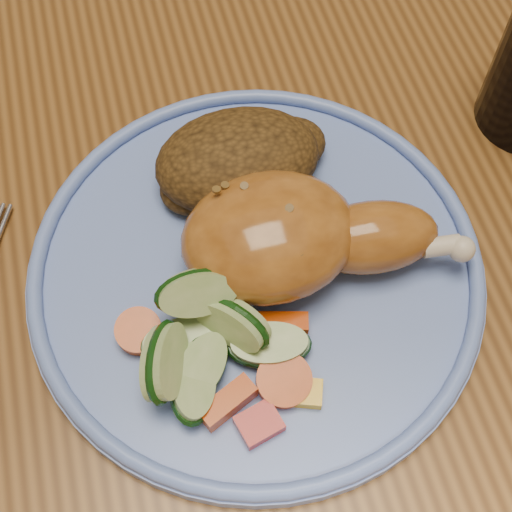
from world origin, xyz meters
name	(u,v)px	position (x,y,z in m)	size (l,w,h in m)	color
ground	(249,432)	(0.00, 0.00, 0.00)	(4.00, 4.00, 0.00)	#51321B
dining_table	(242,220)	(0.00, 0.00, 0.67)	(0.90, 1.40, 0.75)	brown
plate	(256,272)	(-0.01, -0.09, 0.76)	(0.29, 0.29, 0.01)	#6481D2
plate_rim	(256,264)	(-0.01, -0.09, 0.77)	(0.29, 0.29, 0.01)	#6481D2
chicken_leg	(295,237)	(0.01, -0.09, 0.79)	(0.18, 0.09, 0.06)	#AB6523
rice_pilaf	(241,160)	(0.00, -0.02, 0.78)	(0.12, 0.08, 0.05)	#4E3313
vegetable_pile	(210,349)	(-0.05, -0.15, 0.78)	(0.11, 0.11, 0.06)	#A50A05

